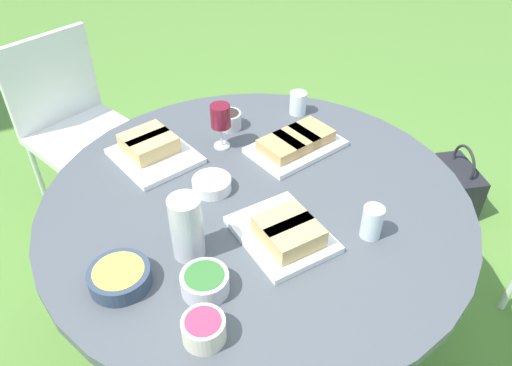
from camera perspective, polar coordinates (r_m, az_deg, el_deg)
name	(u,v)px	position (r m, az deg, el deg)	size (l,w,h in m)	color
ground_plane	(256,327)	(2.13, 0.00, -16.15)	(40.00, 40.00, 0.00)	#5B8C38
dining_table	(256,216)	(1.66, 0.00, -3.83)	(1.38, 1.38, 0.70)	#4C4C51
chair_near_right	(72,118)	(2.50, -20.32, 7.02)	(0.60, 0.60, 0.89)	silver
water_pitcher	(187,227)	(1.38, -7.92, -5.03)	(0.10, 0.09, 0.20)	silver
wine_glass	(221,118)	(1.78, -4.07, 7.46)	(0.07, 0.07, 0.17)	silver
platter_bread_main	(286,233)	(1.45, 3.41, -5.67)	(0.36, 0.32, 0.08)	white
platter_charcuterie	(296,143)	(1.81, 4.60, 4.58)	(0.34, 0.39, 0.06)	white
platter_sandwich_side	(151,149)	(1.81, -11.87, 3.86)	(0.37, 0.36, 0.08)	white
bowl_fries	(120,276)	(1.39, -15.33, -10.23)	(0.17, 0.17, 0.05)	#334256
bowl_salad	(205,282)	(1.33, -5.87, -11.15)	(0.13, 0.13, 0.06)	silver
bowl_olives	(229,119)	(1.93, -3.13, 7.30)	(0.10, 0.10, 0.06)	silver
bowl_dip_red	(204,328)	(1.24, -6.00, -16.19)	(0.11, 0.11, 0.07)	beige
bowl_dip_cream	(212,184)	(1.63, -5.08, -0.07)	(0.13, 0.13, 0.04)	white
cup_water_near	(372,222)	(1.49, 13.12, -4.36)	(0.06, 0.06, 0.10)	silver
cup_water_far	(298,103)	(2.03, 4.83, 9.10)	(0.07, 0.07, 0.09)	silver
handbag	(456,186)	(2.76, 21.93, -0.31)	(0.30, 0.14, 0.37)	#232328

